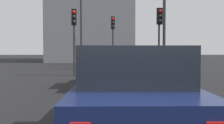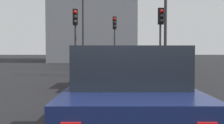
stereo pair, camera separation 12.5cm
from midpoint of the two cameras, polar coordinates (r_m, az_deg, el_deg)
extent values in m
cube|color=maroon|center=(11.53, -0.71, -2.00)|extent=(4.33, 1.87, 0.61)
cube|color=#1E232B|center=(11.29, -0.71, 0.91)|extent=(1.95, 1.64, 0.57)
cylinder|color=black|center=(12.93, 3.43, -2.62)|extent=(0.64, 0.22, 0.64)
cylinder|color=black|center=(12.93, -4.86, -2.62)|extent=(0.64, 0.22, 0.64)
cylinder|color=black|center=(10.26, 4.52, -3.96)|extent=(0.64, 0.22, 0.64)
cylinder|color=black|center=(10.26, -5.94, -3.96)|extent=(0.64, 0.22, 0.64)
cube|color=red|center=(9.38, 3.40, -2.37)|extent=(0.03, 0.20, 0.11)
cube|color=red|center=(9.38, -4.83, -2.38)|extent=(0.03, 0.20, 0.11)
cube|color=#141E4C|center=(4.86, 3.86, -8.00)|extent=(4.09, 1.90, 0.66)
cube|color=#1E232B|center=(4.58, 4.06, -0.62)|extent=(1.85, 1.65, 0.61)
cylinder|color=black|center=(6.26, 11.64, -8.16)|extent=(0.64, 0.23, 0.64)
cylinder|color=black|center=(6.16, -5.75, -8.30)|extent=(0.64, 0.23, 0.64)
cylinder|color=#2D2D30|center=(16.01, -7.22, 2.33)|extent=(0.11, 0.11, 2.86)
cube|color=black|center=(16.06, -7.27, 9.04)|extent=(0.22, 0.29, 0.90)
sphere|color=red|center=(15.98, -7.29, 10.05)|extent=(0.20, 0.20, 0.20)
sphere|color=black|center=(15.95, -7.29, 9.09)|extent=(0.20, 0.20, 0.20)
sphere|color=black|center=(15.92, -7.28, 8.12)|extent=(0.20, 0.20, 0.20)
cylinder|color=#2D2D30|center=(20.70, 0.71, 2.59)|extent=(0.11, 0.11, 3.00)
cube|color=black|center=(20.74, 0.71, 7.99)|extent=(0.21, 0.29, 0.90)
sphere|color=red|center=(20.66, 0.71, 8.76)|extent=(0.20, 0.20, 0.20)
sphere|color=black|center=(20.63, 0.71, 8.02)|extent=(0.20, 0.20, 0.20)
sphere|color=black|center=(20.60, 0.70, 7.27)|extent=(0.20, 0.20, 0.20)
cylinder|color=#2D2D30|center=(15.69, 10.00, 2.31)|extent=(0.11, 0.11, 2.86)
cube|color=black|center=(15.74, 10.12, 9.16)|extent=(0.24, 0.31, 0.90)
sphere|color=red|center=(15.67, 10.26, 10.18)|extent=(0.20, 0.20, 0.20)
sphere|color=black|center=(15.64, 10.25, 9.20)|extent=(0.20, 0.20, 0.20)
sphere|color=black|center=(15.61, 10.24, 8.22)|extent=(0.20, 0.20, 0.20)
cylinder|color=#2D2D30|center=(21.87, -5.76, 9.73)|extent=(0.16, 0.16, 8.45)
cylinder|color=#2D2D30|center=(15.68, 11.06, 10.03)|extent=(0.16, 0.16, 7.08)
cube|color=gray|center=(38.65, -3.42, 11.18)|extent=(14.36, 10.15, 14.61)
camera|label=1|loc=(0.06, -89.65, 0.02)|focal=44.95mm
camera|label=2|loc=(0.06, 90.35, -0.02)|focal=44.95mm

